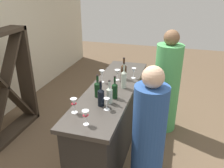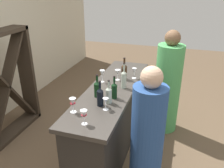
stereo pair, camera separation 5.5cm
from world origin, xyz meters
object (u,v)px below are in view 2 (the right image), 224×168
(wine_bottle_leftmost_near_black, at_px, (100,96))
(wine_glass_far_center, at_px, (102,73))
(wine_glass_far_right, at_px, (73,103))
(wine_rack, at_px, (5,86))
(person_left_guest, at_px, (147,139))
(wine_glass_near_center, at_px, (106,101))
(person_center_guest, at_px, (167,87))
(wine_bottle_center_dark_green, at_px, (97,88))
(wine_glass_far_left, at_px, (117,73))
(wine_bottle_far_right_amber_brown, at_px, (124,71))
(wine_bottle_rightmost_clear_pale, at_px, (124,79))
(wine_bottle_second_right_dark_green, at_px, (114,90))
(wine_glass_near_right, at_px, (84,115))
(wine_bottle_second_left_clear_pale, at_px, (109,94))
(wine_glass_near_left, at_px, (134,71))

(wine_bottle_leftmost_near_black, distance_m, wine_glass_far_center, 0.66)
(wine_bottle_leftmost_near_black, bearing_deg, wine_glass_far_right, 135.53)
(wine_rack, relative_size, wine_glass_far_center, 9.44)
(person_left_guest, bearing_deg, wine_glass_near_center, -20.89)
(person_center_guest, bearing_deg, wine_bottle_center_dark_green, 56.67)
(wine_glass_far_left, bearing_deg, person_center_guest, -53.58)
(wine_bottle_center_dark_green, bearing_deg, wine_bottle_far_right_amber_brown, -14.99)
(wine_bottle_leftmost_near_black, distance_m, wine_bottle_far_right_amber_brown, 0.82)
(wine_bottle_rightmost_clear_pale, bearing_deg, wine_glass_far_right, 155.02)
(wine_glass_far_left, relative_size, person_center_guest, 0.09)
(wine_bottle_leftmost_near_black, relative_size, wine_bottle_second_right_dark_green, 1.06)
(wine_bottle_second_right_dark_green, distance_m, person_center_guest, 1.22)
(wine_bottle_rightmost_clear_pale, relative_size, wine_glass_near_right, 2.18)
(wine_bottle_second_left_clear_pale, relative_size, wine_glass_near_right, 1.81)
(wine_glass_near_right, bearing_deg, wine_bottle_far_right_amber_brown, -3.61)
(wine_bottle_far_right_amber_brown, bearing_deg, wine_glass_far_center, 126.37)
(wine_bottle_second_left_clear_pale, relative_size, wine_glass_far_center, 1.64)
(wine_bottle_far_right_amber_brown, height_order, wine_glass_near_right, wine_bottle_far_right_amber_brown)
(wine_glass_near_right, bearing_deg, person_center_guest, -22.00)
(wine_bottle_second_right_dark_green, bearing_deg, wine_rack, 84.60)
(wine_glass_near_left, height_order, wine_glass_near_center, wine_glass_near_left)
(wine_bottle_second_right_dark_green, height_order, wine_glass_far_right, wine_bottle_second_right_dark_green)
(wine_bottle_second_left_clear_pale, bearing_deg, wine_glass_far_center, 26.74)
(wine_bottle_far_right_amber_brown, bearing_deg, wine_bottle_leftmost_near_black, 175.96)
(wine_glass_near_left, distance_m, person_left_guest, 1.13)
(wine_bottle_leftmost_near_black, xyz_separation_m, person_center_guest, (1.26, -0.65, -0.34))
(wine_glass_far_left, relative_size, wine_glass_far_right, 0.91)
(wine_bottle_leftmost_near_black, xyz_separation_m, wine_glass_far_right, (-0.23, 0.22, 0.00))
(wine_bottle_leftmost_near_black, distance_m, person_center_guest, 1.46)
(wine_glass_far_right, xyz_separation_m, person_left_guest, (0.12, -0.79, -0.38))
(wine_glass_near_center, bearing_deg, wine_bottle_second_right_dark_green, -1.63)
(wine_glass_near_left, xyz_separation_m, wine_glass_far_right, (-1.12, 0.41, 0.01))
(wine_glass_far_right, xyz_separation_m, person_center_guest, (1.48, -0.87, -0.35))
(wine_bottle_center_dark_green, distance_m, wine_glass_far_center, 0.44)
(wine_bottle_second_right_dark_green, relative_size, person_center_guest, 0.17)
(wine_bottle_leftmost_near_black, distance_m, wine_bottle_second_right_dark_green, 0.24)
(wine_bottle_second_right_dark_green, relative_size, wine_glass_far_right, 1.69)
(wine_bottle_far_right_amber_brown, distance_m, person_left_guest, 1.12)
(wine_glass_far_center, distance_m, person_center_guest, 1.12)
(wine_bottle_rightmost_clear_pale, relative_size, wine_glass_far_right, 2.03)
(wine_glass_near_center, bearing_deg, wine_glass_far_right, 116.74)
(wine_bottle_center_dark_green, height_order, wine_glass_far_center, wine_bottle_center_dark_green)
(wine_bottle_rightmost_clear_pale, bearing_deg, wine_glass_far_center, 73.38)
(wine_bottle_second_left_clear_pale, xyz_separation_m, wine_bottle_center_dark_green, (0.11, 0.18, 0.00))
(wine_bottle_second_left_clear_pale, xyz_separation_m, person_center_guest, (1.17, -0.58, -0.34))
(wine_bottle_rightmost_clear_pale, bearing_deg, wine_glass_near_right, 170.90)
(wine_rack, height_order, person_left_guest, wine_rack)
(wine_bottle_leftmost_near_black, bearing_deg, person_center_guest, -27.37)
(wine_bottle_far_right_amber_brown, distance_m, wine_glass_near_left, 0.15)
(wine_bottle_center_dark_green, height_order, person_center_guest, person_center_guest)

